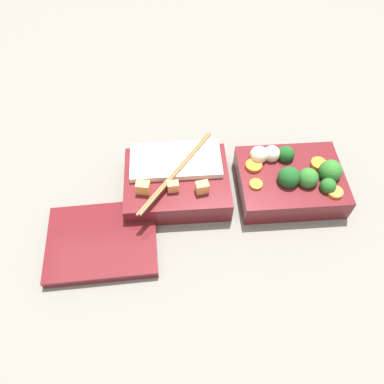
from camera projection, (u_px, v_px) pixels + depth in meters
The scene contains 4 objects.
ground_plane at pixel (236, 188), 0.75m from camera, with size 3.00×3.00×0.00m, color slate.
bento_tray_vegetable at pixel (291, 179), 0.72m from camera, with size 0.20×0.15×0.08m.
bento_tray_rice at pixel (177, 181), 0.72m from camera, with size 0.20×0.19×0.07m.
bento_lid at pixel (102, 241), 0.67m from camera, with size 0.19×0.15×0.02m, color maroon.
Camera 1 is at (0.12, 0.43, 0.61)m, focal length 35.00 mm.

